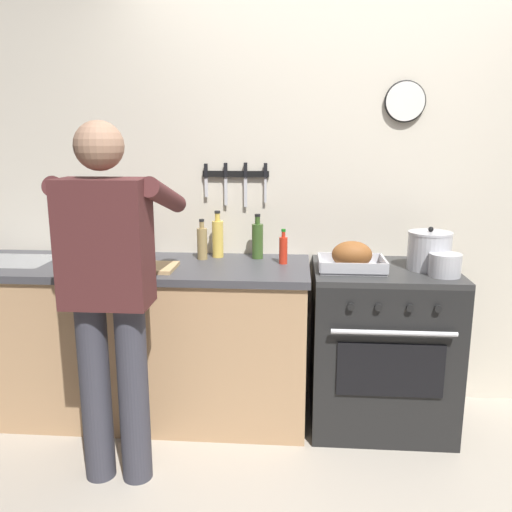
{
  "coord_description": "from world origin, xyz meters",
  "views": [
    {
      "loc": [
        -0.26,
        -1.82,
        1.58
      ],
      "look_at": [
        -0.47,
        0.85,
        0.99
      ],
      "focal_mm": 36.93,
      "sensor_mm": 36.0,
      "label": 1
    }
  ],
  "objects_px": {
    "bottle_cooking_oil": "(218,238)",
    "bottle_hot_sauce": "(283,249)",
    "bottle_vinegar": "(202,243)",
    "bottle_soy_sauce": "(149,240)",
    "cutting_board": "(142,267)",
    "saucepan": "(445,265)",
    "bottle_olive_oil": "(257,240)",
    "stove": "(381,346)",
    "roasting_pan": "(352,258)",
    "person_cook": "(109,284)",
    "stock_pot": "(429,250)"
  },
  "relations": [
    {
      "from": "bottle_cooking_oil",
      "to": "saucepan",
      "type": "bearing_deg",
      "value": -16.0
    },
    {
      "from": "bottle_cooking_oil",
      "to": "bottle_hot_sauce",
      "type": "height_order",
      "value": "bottle_cooking_oil"
    },
    {
      "from": "bottle_vinegar",
      "to": "bottle_olive_oil",
      "type": "height_order",
      "value": "bottle_olive_oil"
    },
    {
      "from": "roasting_pan",
      "to": "bottle_cooking_oil",
      "type": "relative_size",
      "value": 1.28
    },
    {
      "from": "stock_pot",
      "to": "bottle_olive_oil",
      "type": "distance_m",
      "value": 0.95
    },
    {
      "from": "bottle_soy_sauce",
      "to": "bottle_hot_sauce",
      "type": "xyz_separation_m",
      "value": [
        0.81,
        -0.15,
        -0.01
      ]
    },
    {
      "from": "roasting_pan",
      "to": "cutting_board",
      "type": "height_order",
      "value": "roasting_pan"
    },
    {
      "from": "cutting_board",
      "to": "bottle_olive_oil",
      "type": "bearing_deg",
      "value": 27.16
    },
    {
      "from": "bottle_vinegar",
      "to": "bottle_soy_sauce",
      "type": "height_order",
      "value": "bottle_vinegar"
    },
    {
      "from": "stove",
      "to": "bottle_cooking_oil",
      "type": "bearing_deg",
      "value": 167.69
    },
    {
      "from": "bottle_cooking_oil",
      "to": "stove",
      "type": "bearing_deg",
      "value": -12.31
    },
    {
      "from": "saucepan",
      "to": "bottle_hot_sauce",
      "type": "xyz_separation_m",
      "value": [
        -0.83,
        0.21,
        0.02
      ]
    },
    {
      "from": "stock_pot",
      "to": "bottle_cooking_oil",
      "type": "relative_size",
      "value": 0.84
    },
    {
      "from": "cutting_board",
      "to": "bottle_soy_sauce",
      "type": "bearing_deg",
      "value": 99.11
    },
    {
      "from": "person_cook",
      "to": "bottle_cooking_oil",
      "type": "xyz_separation_m",
      "value": [
        0.37,
        0.8,
        0.06
      ]
    },
    {
      "from": "stove",
      "to": "stock_pot",
      "type": "height_order",
      "value": "stock_pot"
    },
    {
      "from": "bottle_cooking_oil",
      "to": "bottle_olive_oil",
      "type": "xyz_separation_m",
      "value": [
        0.24,
        -0.02,
        -0.01
      ]
    },
    {
      "from": "stove",
      "to": "saucepan",
      "type": "bearing_deg",
      "value": -27.54
    },
    {
      "from": "stock_pot",
      "to": "saucepan",
      "type": "bearing_deg",
      "value": -71.75
    },
    {
      "from": "roasting_pan",
      "to": "bottle_soy_sauce",
      "type": "distance_m",
      "value": 1.2
    },
    {
      "from": "stove",
      "to": "saucepan",
      "type": "height_order",
      "value": "saucepan"
    },
    {
      "from": "person_cook",
      "to": "bottle_soy_sauce",
      "type": "height_order",
      "value": "person_cook"
    },
    {
      "from": "bottle_vinegar",
      "to": "roasting_pan",
      "type": "bearing_deg",
      "value": -13.3
    },
    {
      "from": "stock_pot",
      "to": "bottle_cooking_oil",
      "type": "bearing_deg",
      "value": 169.98
    },
    {
      "from": "stock_pot",
      "to": "bottle_olive_oil",
      "type": "bearing_deg",
      "value": 168.51
    },
    {
      "from": "cutting_board",
      "to": "bottle_vinegar",
      "type": "xyz_separation_m",
      "value": [
        0.28,
        0.26,
        0.09
      ]
    },
    {
      "from": "bottle_olive_oil",
      "to": "bottle_vinegar",
      "type": "bearing_deg",
      "value": -171.58
    },
    {
      "from": "roasting_pan",
      "to": "bottle_soy_sauce",
      "type": "bearing_deg",
      "value": 167.04
    },
    {
      "from": "bottle_soy_sauce",
      "to": "stock_pot",
      "type": "bearing_deg",
      "value": -7.71
    },
    {
      "from": "bottle_olive_oil",
      "to": "bottle_hot_sauce",
      "type": "distance_m",
      "value": 0.2
    },
    {
      "from": "bottle_vinegar",
      "to": "bottle_soy_sauce",
      "type": "xyz_separation_m",
      "value": [
        -0.33,
        0.07,
        -0.0
      ]
    },
    {
      "from": "person_cook",
      "to": "bottle_hot_sauce",
      "type": "relative_size",
      "value": 8.46
    },
    {
      "from": "stove",
      "to": "roasting_pan",
      "type": "distance_m",
      "value": 0.55
    },
    {
      "from": "roasting_pan",
      "to": "saucepan",
      "type": "relative_size",
      "value": 2.18
    },
    {
      "from": "bottle_olive_oil",
      "to": "bottle_soy_sauce",
      "type": "bearing_deg",
      "value": 177.82
    },
    {
      "from": "bottle_olive_oil",
      "to": "roasting_pan",
      "type": "bearing_deg",
      "value": -25.23
    },
    {
      "from": "saucepan",
      "to": "bottle_cooking_oil",
      "type": "xyz_separation_m",
      "value": [
        -1.21,
        0.35,
        0.06
      ]
    },
    {
      "from": "stock_pot",
      "to": "bottle_vinegar",
      "type": "bearing_deg",
      "value": 173.49
    },
    {
      "from": "roasting_pan",
      "to": "saucepan",
      "type": "distance_m",
      "value": 0.47
    },
    {
      "from": "cutting_board",
      "to": "bottle_soy_sauce",
      "type": "distance_m",
      "value": 0.35
    },
    {
      "from": "saucepan",
      "to": "cutting_board",
      "type": "xyz_separation_m",
      "value": [
        -1.58,
        0.02,
        -0.05
      ]
    },
    {
      "from": "bottle_hot_sauce",
      "to": "bottle_soy_sauce",
      "type": "bearing_deg",
      "value": 169.55
    },
    {
      "from": "bottle_cooking_oil",
      "to": "bottle_soy_sauce",
      "type": "relative_size",
      "value": 1.22
    },
    {
      "from": "stove",
      "to": "saucepan",
      "type": "xyz_separation_m",
      "value": [
        0.27,
        -0.14,
        0.51
      ]
    },
    {
      "from": "person_cook",
      "to": "saucepan",
      "type": "height_order",
      "value": "person_cook"
    },
    {
      "from": "bottle_cooking_oil",
      "to": "bottle_soy_sauce",
      "type": "bearing_deg",
      "value": 178.9
    },
    {
      "from": "roasting_pan",
      "to": "bottle_hot_sauce",
      "type": "distance_m",
      "value": 0.39
    },
    {
      "from": "bottle_olive_oil",
      "to": "stove",
      "type": "bearing_deg",
      "value": -14.96
    },
    {
      "from": "saucepan",
      "to": "bottle_olive_oil",
      "type": "bearing_deg",
      "value": 161.3
    },
    {
      "from": "stove",
      "to": "bottle_hot_sauce",
      "type": "xyz_separation_m",
      "value": [
        -0.55,
        0.06,
        0.53
      ]
    }
  ]
}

